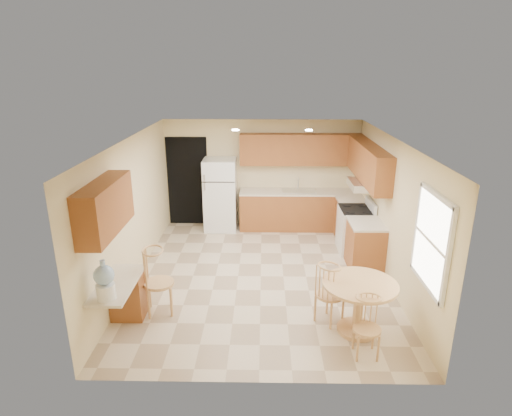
{
  "coord_description": "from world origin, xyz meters",
  "views": [
    {
      "loc": [
        0.04,
        -7.0,
        3.67
      ],
      "look_at": [
        -0.09,
        0.3,
        1.22
      ],
      "focal_mm": 30.0,
      "sensor_mm": 36.0,
      "label": 1
    }
  ],
  "objects_px": {
    "stove": "(355,229)",
    "chair_table_a": "(331,291)",
    "dining_table": "(359,300)",
    "chair_table_b": "(369,325)",
    "chair_desk": "(157,278)",
    "refrigerator": "(220,195)",
    "water_crock": "(105,282)"
  },
  "relations": [
    {
      "from": "refrigerator",
      "to": "dining_table",
      "type": "distance_m",
      "value": 4.7
    },
    {
      "from": "chair_table_a",
      "to": "chair_desk",
      "type": "bearing_deg",
      "value": -138.88
    },
    {
      "from": "refrigerator",
      "to": "dining_table",
      "type": "xyz_separation_m",
      "value": [
        2.35,
        -4.06,
        -0.32
      ]
    },
    {
      "from": "refrigerator",
      "to": "stove",
      "type": "bearing_deg",
      "value": -22.99
    },
    {
      "from": "stove",
      "to": "chair_table_a",
      "type": "xyz_separation_m",
      "value": [
        -0.9,
        -2.68,
        0.1
      ]
    },
    {
      "from": "chair_table_b",
      "to": "dining_table",
      "type": "bearing_deg",
      "value": -90.13
    },
    {
      "from": "stove",
      "to": "chair_table_b",
      "type": "relative_size",
      "value": 1.3
    },
    {
      "from": "chair_table_a",
      "to": "chair_table_b",
      "type": "height_order",
      "value": "chair_table_a"
    },
    {
      "from": "dining_table",
      "to": "chair_table_a",
      "type": "bearing_deg",
      "value": 156.45
    },
    {
      "from": "stove",
      "to": "dining_table",
      "type": "xyz_separation_m",
      "value": [
        -0.52,
        -2.84,
        0.04
      ]
    },
    {
      "from": "dining_table",
      "to": "chair_table_a",
      "type": "height_order",
      "value": "chair_table_a"
    },
    {
      "from": "dining_table",
      "to": "refrigerator",
      "type": "bearing_deg",
      "value": 120.06
    },
    {
      "from": "chair_table_a",
      "to": "chair_desk",
      "type": "distance_m",
      "value": 2.59
    },
    {
      "from": "stove",
      "to": "chair_desk",
      "type": "relative_size",
      "value": 1.04
    },
    {
      "from": "water_crock",
      "to": "refrigerator",
      "type": "bearing_deg",
      "value": 76.92
    },
    {
      "from": "stove",
      "to": "chair_table_b",
      "type": "distance_m",
      "value": 3.5
    },
    {
      "from": "chair_desk",
      "to": "chair_table_b",
      "type": "bearing_deg",
      "value": 59.25
    },
    {
      "from": "refrigerator",
      "to": "dining_table",
      "type": "height_order",
      "value": "refrigerator"
    },
    {
      "from": "chair_table_b",
      "to": "stove",
      "type": "bearing_deg",
      "value": -98.76
    },
    {
      "from": "chair_table_a",
      "to": "chair_desk",
      "type": "height_order",
      "value": "chair_desk"
    },
    {
      "from": "chair_desk",
      "to": "water_crock",
      "type": "distance_m",
      "value": 1.01
    },
    {
      "from": "chair_table_a",
      "to": "chair_table_b",
      "type": "xyz_separation_m",
      "value": [
        0.37,
        -0.78,
        -0.05
      ]
    },
    {
      "from": "refrigerator",
      "to": "chair_table_a",
      "type": "bearing_deg",
      "value": -63.09
    },
    {
      "from": "water_crock",
      "to": "stove",
      "type": "bearing_deg",
      "value": 40.06
    },
    {
      "from": "chair_table_b",
      "to": "chair_table_a",
      "type": "bearing_deg",
      "value": -64.73
    },
    {
      "from": "dining_table",
      "to": "water_crock",
      "type": "bearing_deg",
      "value": -172.32
    },
    {
      "from": "dining_table",
      "to": "chair_table_a",
      "type": "relative_size",
      "value": 1.13
    },
    {
      "from": "chair_desk",
      "to": "chair_table_a",
      "type": "bearing_deg",
      "value": 73.19
    },
    {
      "from": "chair_desk",
      "to": "water_crock",
      "type": "xyz_separation_m",
      "value": [
        -0.45,
        -0.82,
        0.38
      ]
    },
    {
      "from": "stove",
      "to": "chair_table_a",
      "type": "bearing_deg",
      "value": -108.47
    },
    {
      "from": "refrigerator",
      "to": "chair_table_a",
      "type": "relative_size",
      "value": 1.79
    },
    {
      "from": "stove",
      "to": "chair_table_b",
      "type": "bearing_deg",
      "value": -98.63
    }
  ]
}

